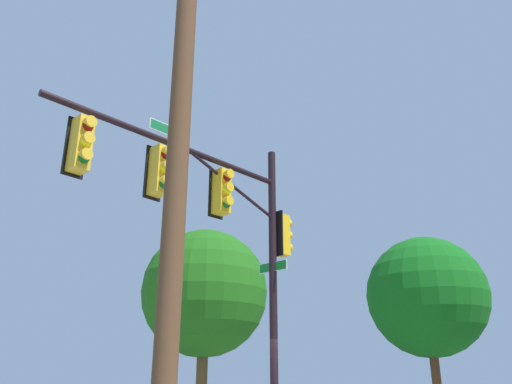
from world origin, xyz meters
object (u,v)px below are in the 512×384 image
(utility_pole, at_px, (178,145))
(tree_near, at_px, (427,296))
(signal_pole_assembly, at_px, (216,215))
(tree_mid, at_px, (205,292))

(utility_pole, bearing_deg, tree_near, 176.01)
(signal_pole_assembly, relative_size, tree_near, 1.04)
(tree_mid, bearing_deg, tree_near, 126.03)
(tree_near, bearing_deg, signal_pole_assembly, -16.56)
(signal_pole_assembly, distance_m, utility_pole, 5.91)
(utility_pole, xyz_separation_m, tree_mid, (-11.84, -6.17, 0.37))
(signal_pole_assembly, height_order, tree_mid, signal_pole_assembly)
(tree_mid, bearing_deg, utility_pole, 27.52)
(utility_pole, xyz_separation_m, tree_near, (-17.20, 1.20, 0.52))
(signal_pole_assembly, height_order, utility_pole, utility_pole)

